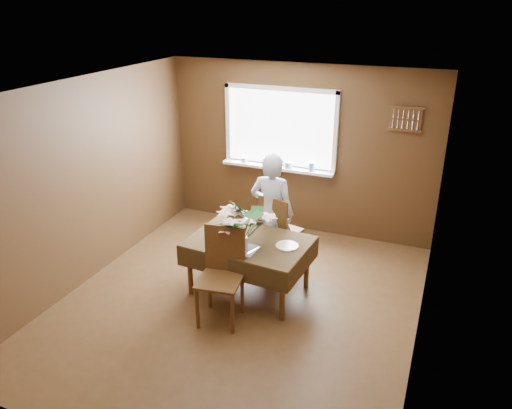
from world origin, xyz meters
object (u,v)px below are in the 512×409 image
at_px(chair_far, 278,229).
at_px(flower_bouquet, 243,223).
at_px(dining_table, 249,247).
at_px(chair_near, 222,271).
at_px(seated_woman, 272,213).

distance_m(chair_far, flower_bouquet, 1.02).
bearing_deg(dining_table, flower_bouquet, -80.73).
bearing_deg(flower_bouquet, chair_near, -103.33).
bearing_deg(chair_far, seated_woman, 49.82).
bearing_deg(chair_far, chair_near, 96.66).
xyz_separation_m(chair_near, seated_woman, (0.12, 1.23, 0.22)).
height_order(chair_near, flower_bouquet, flower_bouquet).
relative_size(chair_far, flower_bouquet, 1.73).
bearing_deg(dining_table, chair_near, -92.56).
relative_size(dining_table, chair_far, 1.46).
bearing_deg(dining_table, chair_far, 84.91).
bearing_deg(chair_near, chair_far, 73.88).
bearing_deg(seated_woman, chair_near, 83.90).
xyz_separation_m(dining_table, chair_far, (0.12, 0.69, -0.05)).
xyz_separation_m(chair_far, seated_woman, (-0.07, -0.05, 0.24)).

